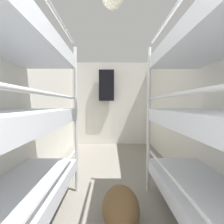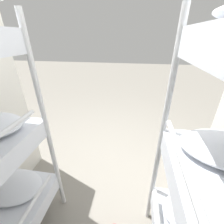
# 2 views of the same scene
# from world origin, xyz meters

# --- Properties ---
(wall_left) EXTENTS (0.06, 5.02, 2.48)m
(wall_left) POSITION_xyz_m (-1.22, 2.45, 1.24)
(wall_left) COLOR silver
(wall_left) RESTS_ON ground_plane
(wall_right) EXTENTS (0.06, 5.02, 2.48)m
(wall_right) POSITION_xyz_m (1.22, 2.45, 1.24)
(wall_right) COLOR silver
(wall_right) RESTS_ON ground_plane
(wall_back) EXTENTS (2.50, 0.06, 2.48)m
(wall_back) POSITION_xyz_m (0.00, 4.93, 1.24)
(wall_back) COLOR silver
(wall_back) RESTS_ON ground_plane
(duffel_bag) EXTENTS (0.37, 0.56, 0.37)m
(duffel_bag) POSITION_xyz_m (0.08, 1.80, 0.19)
(duffel_bag) COLOR brown
(duffel_bag) RESTS_ON ground_plane
(hanging_coat) EXTENTS (0.44, 0.12, 0.90)m
(hanging_coat) POSITION_xyz_m (-0.14, 4.78, 1.78)
(hanging_coat) COLOR black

